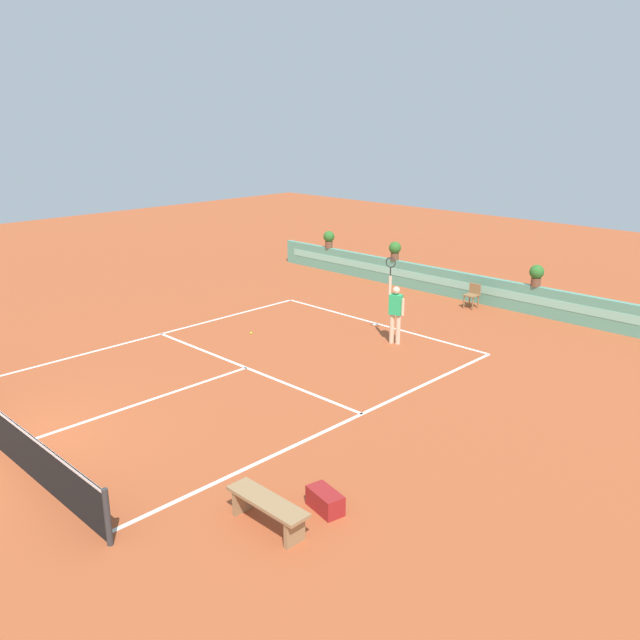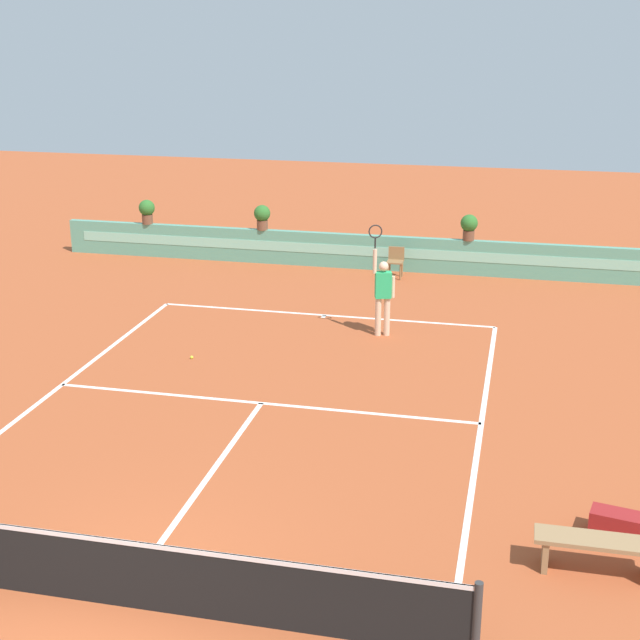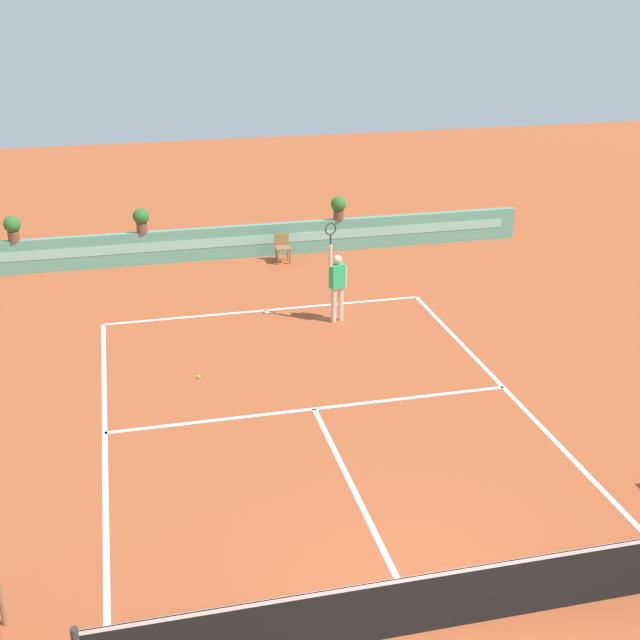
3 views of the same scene
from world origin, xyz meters
The scene contains 12 objects.
ground_plane centered at (0.00, 6.00, 0.00)m, with size 60.00×60.00×0.00m, color #A84C28.
court_lines centered at (0.00, 6.72, 0.00)m, with size 8.32×11.94×0.01m.
net centered at (0.00, 0.00, 0.51)m, with size 8.92×0.10×1.00m.
back_wall_barrier centered at (0.00, 16.39, 0.50)m, with size 18.00×0.21×1.00m.
ball_kid_chair centered at (1.18, 15.66, 0.48)m, with size 0.44×0.44×0.85m.
bench_courtside centered at (5.83, 2.05, 0.38)m, with size 1.60×0.44×0.51m.
gear_bag centered at (6.16, 3.07, 0.18)m, with size 0.70×0.36×0.36m, color maroon.
tennis_player centered at (1.60, 10.75, 1.05)m, with size 0.60×0.31×2.58m.
tennis_ball_near_baseline centered at (-2.11, 8.34, 0.03)m, with size 0.07×0.07×0.07m, color #CCE033.
potted_plant_far_left centered at (-6.47, 16.39, 1.41)m, with size 0.48×0.48×0.72m.
potted_plant_right centered at (3.11, 16.39, 1.41)m, with size 0.48×0.48×0.72m.
potted_plant_left centered at (-2.88, 16.39, 1.41)m, with size 0.48×0.48×0.72m.
Camera 2 is at (4.63, -8.85, 6.95)m, focal length 51.42 mm.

